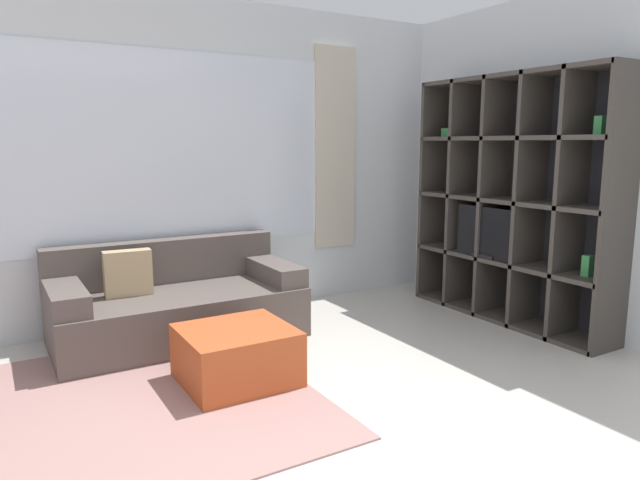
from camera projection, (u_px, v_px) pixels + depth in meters
name	position (u px, v px, depth m)	size (l,w,h in m)	color
wall_back	(159.00, 161.00, 4.68)	(6.68, 0.11, 2.70)	silver
wall_right	(545.00, 162.00, 4.74)	(0.07, 4.31, 2.70)	silver
area_rug	(75.00, 417.00, 3.16)	(2.64, 2.12, 0.01)	gray
shelving_unit	(514.00, 201.00, 4.80)	(0.39, 1.91, 2.06)	#232328
couch_main	(176.00, 304.00, 4.43)	(1.84, 0.89, 0.74)	#564C47
ottoman	(237.00, 356.00, 3.60)	(0.67, 0.63, 0.36)	#B74C23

